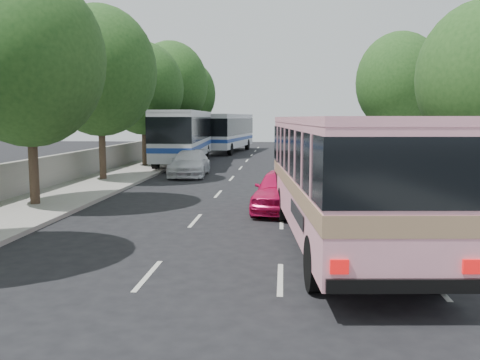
# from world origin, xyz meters

# --- Properties ---
(ground) EXTENTS (120.00, 120.00, 0.00)m
(ground) POSITION_xyz_m (0.00, 0.00, 0.00)
(ground) COLOR black
(ground) RESTS_ON ground
(sidewalk_left) EXTENTS (4.00, 90.00, 0.15)m
(sidewalk_left) POSITION_xyz_m (-8.50, 20.00, 0.07)
(sidewalk_left) COLOR #9E998E
(sidewalk_left) RESTS_ON ground
(sidewalk_right) EXTENTS (4.00, 90.00, 0.12)m
(sidewalk_right) POSITION_xyz_m (8.50, 20.00, 0.06)
(sidewalk_right) COLOR #9E998E
(sidewalk_right) RESTS_ON ground
(low_wall) EXTENTS (0.30, 90.00, 1.50)m
(low_wall) POSITION_xyz_m (-10.30, 20.00, 0.90)
(low_wall) COLOR #9E998E
(low_wall) RESTS_ON sidewalk_left
(tree_left_b) EXTENTS (5.70, 5.70, 8.88)m
(tree_left_b) POSITION_xyz_m (-8.42, 5.94, 5.82)
(tree_left_b) COLOR #38281E
(tree_left_b) RESTS_ON ground
(tree_left_c) EXTENTS (6.00, 6.00, 9.35)m
(tree_left_c) POSITION_xyz_m (-8.62, 13.94, 6.12)
(tree_left_c) COLOR #38281E
(tree_left_c) RESTS_ON ground
(tree_left_d) EXTENTS (5.52, 5.52, 8.60)m
(tree_left_d) POSITION_xyz_m (-8.52, 21.94, 5.63)
(tree_left_d) COLOR #38281E
(tree_left_d) RESTS_ON ground
(tree_left_e) EXTENTS (6.30, 6.30, 9.82)m
(tree_left_e) POSITION_xyz_m (-8.42, 29.94, 6.43)
(tree_left_e) COLOR #38281E
(tree_left_e) RESTS_ON ground
(tree_left_f) EXTENTS (5.88, 5.88, 9.16)m
(tree_left_f) POSITION_xyz_m (-8.62, 37.94, 6.00)
(tree_left_f) COLOR #38281E
(tree_left_f) RESTS_ON ground
(tree_right_far) EXTENTS (6.00, 6.00, 9.35)m
(tree_right_far) POSITION_xyz_m (9.08, 23.94, 6.12)
(tree_right_far) COLOR #38281E
(tree_right_far) RESTS_ON ground
(pink_bus) EXTENTS (3.73, 11.08, 3.47)m
(pink_bus) POSITION_xyz_m (2.56, 1.08, 2.16)
(pink_bus) COLOR #F89FB4
(pink_bus) RESTS_ON ground
(pink_taxi) EXTENTS (2.42, 4.78, 1.56)m
(pink_taxi) POSITION_xyz_m (1.00, 6.12, 0.78)
(pink_taxi) COLOR #DA1254
(pink_taxi) RESTS_ON ground
(white_pickup) EXTENTS (2.33, 5.25, 1.50)m
(white_pickup) POSITION_xyz_m (-4.50, 17.02, 0.75)
(white_pickup) COLOR silver
(white_pickup) RESTS_ON ground
(tour_coach_front) EXTENTS (3.51, 13.25, 3.93)m
(tour_coach_front) POSITION_xyz_m (-6.30, 24.49, 2.36)
(tour_coach_front) COLOR silver
(tour_coach_front) RESTS_ON ground
(tour_coach_rear) EXTENTS (4.15, 12.89, 3.79)m
(tour_coach_rear) POSITION_xyz_m (-4.50, 37.96, 2.28)
(tour_coach_rear) COLOR silver
(tour_coach_rear) RESTS_ON ground
(taxi_roof_sign) EXTENTS (0.57, 0.25, 0.18)m
(taxi_roof_sign) POSITION_xyz_m (1.00, 6.12, 1.65)
(taxi_roof_sign) COLOR silver
(taxi_roof_sign) RESTS_ON pink_taxi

